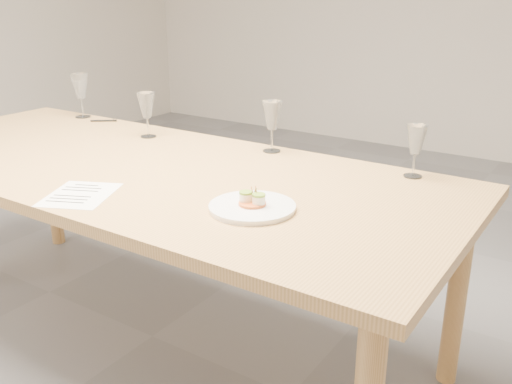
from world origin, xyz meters
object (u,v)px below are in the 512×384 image
Objects in this scene: ballpoint_pen at (104,121)px; wine_glass_1 at (146,106)px; dinner_plate at (252,206)px; wine_glass_2 at (272,117)px; recipe_sheet at (80,195)px; wine_glass_3 at (416,141)px; dining_table at (141,181)px; wine_glass_0 at (80,87)px.

ballpoint_pen is 0.43m from wine_glass_1.
wine_glass_2 reaches higher than dinner_plate.
recipe_sheet is at bearing -107.05° from wine_glass_2.
ballpoint_pen is 0.99m from wine_glass_2.
wine_glass_2 is 0.58m from wine_glass_3.
recipe_sheet is 1.56× the size of wine_glass_1.
wine_glass_2 reaches higher than wine_glass_3.
ballpoint_pen is 0.59× the size of wine_glass_3.
recipe_sheet is 1.07m from ballpoint_pen.
recipe_sheet is 2.84× the size of ballpoint_pen.
wine_glass_2 reaches higher than dining_table.
wine_glass_3 is (1.73, -0.02, -0.03)m from wine_glass_0.
wine_glass_0 is (-0.83, 0.44, 0.22)m from dining_table.
dining_table is 22.35× the size of ballpoint_pen.
recipe_sheet is at bearing -136.92° from wine_glass_3.
dining_table is at bearing -155.21° from wine_glass_3.
wine_glass_1 is at bearing 151.33° from dinner_plate.
wine_glass_3 is at bearing -0.49° from wine_glass_2.
ballpoint_pen is 0.49× the size of wine_glass_0.
wine_glass_0 is at bearing 179.19° from wine_glass_3.
dining_table is at bearing 78.25° from recipe_sheet.
wine_glass_2 reaches higher than wine_glass_1.
dining_table is at bearing -27.96° from wine_glass_0.
recipe_sheet is at bearing -40.99° from wine_glass_0.
ballpoint_pen reaches higher than recipe_sheet.
dinner_plate is 1.32× the size of wine_glass_1.
wine_glass_0 is 1.20× the size of wine_glass_3.
wine_glass_3 is at bearing 63.10° from dinner_plate.
ballpoint_pen is at bearing 179.57° from wine_glass_3.
wine_glass_3 is (1.16, 0.09, -0.01)m from wine_glass_1.
wine_glass_3 reaches higher than ballpoint_pen.
dining_table is 0.37m from recipe_sheet.
ballpoint_pen is (-0.74, 0.78, 0.00)m from recipe_sheet.
wine_glass_3 reaches higher than recipe_sheet.
wine_glass_3 is at bearing 18.38° from recipe_sheet.
ballpoint_pen is at bearing 165.25° from wine_glass_1.
dinner_plate is at bearing -28.67° from wine_glass_1.
wine_glass_2 is (1.14, -0.02, -0.01)m from wine_glass_0.
dining_table is 0.63m from dinner_plate.
wine_glass_1 is (-0.87, 0.48, 0.13)m from dinner_plate.
recipe_sheet is (-0.53, -0.19, -0.01)m from dinner_plate.
wine_glass_1 is at bearing -170.39° from wine_glass_2.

